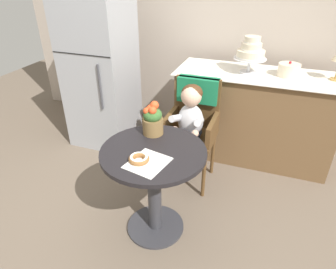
{
  "coord_description": "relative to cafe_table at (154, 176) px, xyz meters",
  "views": [
    {
      "loc": [
        0.66,
        -1.53,
        1.81
      ],
      "look_at": [
        0.05,
        0.15,
        0.77
      ],
      "focal_mm": 31.8,
      "sensor_mm": 36.0,
      "label": 1
    }
  ],
  "objects": [
    {
      "name": "donut_front",
      "position": [
        -0.04,
        -0.15,
        0.23
      ],
      "size": [
        0.13,
        0.13,
        0.04
      ],
      "color": "#936033",
      "rests_on": "cafe_table"
    },
    {
      "name": "flower_vase",
      "position": [
        -0.09,
        0.21,
        0.33
      ],
      "size": [
        0.15,
        0.15,
        0.25
      ],
      "color": "brown",
      "rests_on": "cafe_table"
    },
    {
      "name": "wicker_chair",
      "position": [
        0.08,
        0.76,
        0.13
      ],
      "size": [
        0.42,
        0.45,
        0.95
      ],
      "rotation": [
        0.0,
        0.0,
        -0.01
      ],
      "color": "brown",
      "rests_on": "ground"
    },
    {
      "name": "back_wall",
      "position": [
        0.0,
        1.85,
        0.84
      ],
      "size": [
        4.8,
        0.1,
        2.7
      ],
      "primitive_type": "cube",
      "color": "#B2A393",
      "rests_on": "ground"
    },
    {
      "name": "seated_child",
      "position": [
        0.08,
        0.6,
        0.17
      ],
      "size": [
        0.27,
        0.32,
        0.73
      ],
      "color": "silver",
      "rests_on": "ground"
    },
    {
      "name": "tiered_cake_stand",
      "position": [
        0.44,
        1.3,
        0.59
      ],
      "size": [
        0.3,
        0.3,
        0.33
      ],
      "color": "silver",
      "rests_on": "display_counter"
    },
    {
      "name": "paper_napkin",
      "position": [
        0.02,
        -0.15,
        0.21
      ],
      "size": [
        0.27,
        0.3,
        0.0
      ],
      "primitive_type": "cube",
      "rotation": [
        0.0,
        0.0,
        -0.21
      ],
      "color": "white",
      "rests_on": "cafe_table"
    },
    {
      "name": "refrigerator",
      "position": [
        -1.05,
        1.1,
        0.34
      ],
      "size": [
        0.64,
        0.63,
        1.7
      ],
      "color": "#9EA0A5",
      "rests_on": "ground"
    },
    {
      "name": "display_counter",
      "position": [
        0.55,
        1.3,
        -0.05
      ],
      "size": [
        1.56,
        0.62,
        0.9
      ],
      "color": "brown",
      "rests_on": "ground"
    },
    {
      "name": "cafe_table",
      "position": [
        0.0,
        0.0,
        0.0
      ],
      "size": [
        0.72,
        0.72,
        0.72
      ],
      "color": "black",
      "rests_on": "ground"
    },
    {
      "name": "ground_plane",
      "position": [
        0.0,
        0.0,
        -0.51
      ],
      "size": [
        8.0,
        8.0,
        0.0
      ],
      "primitive_type": "plane",
      "color": "#6B5B4C"
    },
    {
      "name": "round_layer_cake",
      "position": [
        0.8,
        1.32,
        0.45
      ],
      "size": [
        0.19,
        0.19,
        0.14
      ],
      "color": "beige",
      "rests_on": "display_counter"
    }
  ]
}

